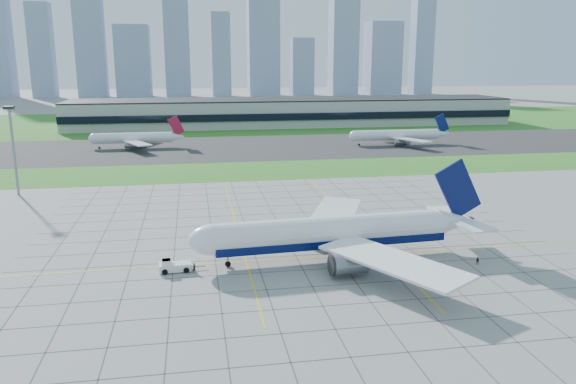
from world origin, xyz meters
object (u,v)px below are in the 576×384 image
(crew_far, at_px, (478,261))
(distant_jet_1, at_px, (135,138))
(light_mast, at_px, (13,139))
(airliner, at_px, (333,233))
(pushback_tug, at_px, (174,266))
(crew_near, at_px, (194,268))
(distant_jet_2, at_px, (397,135))

(crew_far, height_order, distant_jet_1, distant_jet_1)
(light_mast, height_order, crew_far, light_mast)
(crew_far, xyz_separation_m, distant_jet_1, (-78.13, 162.66, 3.71))
(crew_far, bearing_deg, airliner, -157.17)
(pushback_tug, relative_size, distant_jet_1, 0.20)
(light_mast, bearing_deg, crew_far, -36.29)
(airliner, bearing_deg, crew_near, -176.39)
(airliner, xyz_separation_m, pushback_tug, (-30.86, -2.03, -4.12))
(airliner, bearing_deg, crew_far, -21.27)
(distant_jet_2, bearing_deg, pushback_tug, -123.78)
(crew_near, distance_m, crew_far, 53.65)
(crew_far, relative_size, distant_jet_1, 0.04)
(distant_jet_1, bearing_deg, distant_jet_2, -4.74)
(airliner, height_order, distant_jet_2, airliner)
(airliner, relative_size, pushback_tug, 7.06)
(pushback_tug, xyz_separation_m, distant_jet_1, (-20.91, 156.31, 3.43))
(pushback_tug, relative_size, crew_far, 5.52)
(light_mast, relative_size, pushback_tug, 2.98)
(distant_jet_1, distance_m, distant_jet_2, 119.30)
(crew_near, xyz_separation_m, distant_jet_2, (94.19, 147.88, 3.56))
(crew_far, bearing_deg, distant_jet_2, 115.52)
(crew_near, height_order, distant_jet_2, distant_jet_2)
(pushback_tug, xyz_separation_m, distant_jet_2, (97.98, 146.46, 3.43))
(pushback_tug, distance_m, crew_near, 4.05)
(airliner, bearing_deg, pushback_tug, -179.89)
(light_mast, distance_m, pushback_tug, 84.87)
(crew_far, bearing_deg, pushback_tug, -145.88)
(crew_far, xyz_separation_m, distant_jet_2, (40.76, 152.81, 3.71))
(airliner, distance_m, crew_near, 27.61)
(light_mast, bearing_deg, distant_jet_1, 73.76)
(light_mast, relative_size, distant_jet_1, 0.60)
(airliner, height_order, distant_jet_1, airliner)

